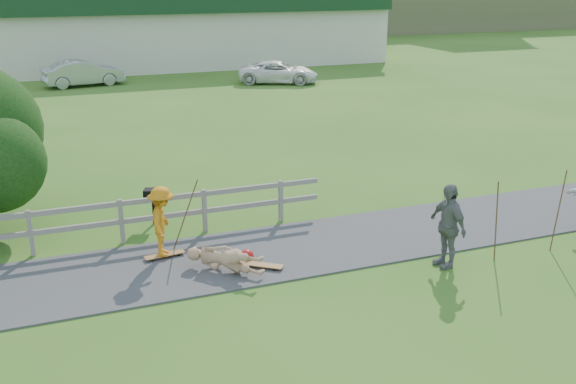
# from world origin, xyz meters

# --- Properties ---
(ground) EXTENTS (260.00, 260.00, 0.00)m
(ground) POSITION_xyz_m (0.00, 0.00, 0.00)
(ground) COLOR #34621C
(ground) RESTS_ON ground
(path) EXTENTS (34.00, 3.00, 0.04)m
(path) POSITION_xyz_m (0.00, 1.50, 0.02)
(path) COLOR #3E3D40
(path) RESTS_ON ground
(fence) EXTENTS (15.05, 0.10, 1.10)m
(fence) POSITION_xyz_m (-4.62, 3.30, 0.72)
(fence) COLOR #6A645D
(fence) RESTS_ON ground
(strip_mall) EXTENTS (32.50, 10.75, 5.10)m
(strip_mall) POSITION_xyz_m (4.00, 34.94, 2.58)
(strip_mall) COLOR beige
(strip_mall) RESTS_ON ground
(skater_rider) EXTENTS (0.85, 1.15, 1.60)m
(skater_rider) POSITION_xyz_m (-1.24, 2.07, 0.80)
(skater_rider) COLOR orange
(skater_rider) RESTS_ON ground
(skater_fallen) EXTENTS (1.54, 1.54, 0.64)m
(skater_fallen) POSITION_xyz_m (-0.17, 0.88, 0.32)
(skater_fallen) COLOR tan
(skater_fallen) RESTS_ON ground
(spectator_b) EXTENTS (0.52, 1.13, 1.88)m
(spectator_b) POSITION_xyz_m (4.44, -0.47, 0.94)
(spectator_b) COLOR slate
(spectator_b) RESTS_ON ground
(car_silver) EXTENTS (4.65, 2.31, 1.46)m
(car_silver) POSITION_xyz_m (-1.15, 27.06, 0.73)
(car_silver) COLOR #A1A4A8
(car_silver) RESTS_ON ground
(car_white) EXTENTS (5.05, 3.78, 1.27)m
(car_white) POSITION_xyz_m (9.55, 24.06, 0.64)
(car_white) COLOR white
(car_white) RESTS_ON ground
(bbq) EXTENTS (0.51, 0.45, 0.93)m
(bbq) POSITION_xyz_m (-1.08, 4.32, 0.46)
(bbq) COLOR black
(bbq) RESTS_ON ground
(longboard_rider) EXTENTS (0.92, 0.34, 0.10)m
(longboard_rider) POSITION_xyz_m (-1.24, 2.07, 0.05)
(longboard_rider) COLOR olive
(longboard_rider) RESTS_ON ground
(longboard_fallen) EXTENTS (0.87, 0.72, 0.10)m
(longboard_fallen) POSITION_xyz_m (0.63, 0.78, 0.05)
(longboard_fallen) COLOR olive
(longboard_fallen) RESTS_ON ground
(helmet) EXTENTS (0.30, 0.30, 0.30)m
(helmet) POSITION_xyz_m (0.43, 1.23, 0.15)
(helmet) COLOR #AC1313
(helmet) RESTS_ON ground
(pole_rider) EXTENTS (0.03, 0.03, 1.77)m
(pole_rider) POSITION_xyz_m (-0.64, 2.47, 0.89)
(pole_rider) COLOR brown
(pole_rider) RESTS_ON ground
(pole_spec_left) EXTENTS (0.03, 0.03, 1.88)m
(pole_spec_left) POSITION_xyz_m (5.56, -0.67, 0.94)
(pole_spec_left) COLOR brown
(pole_spec_left) RESTS_ON ground
(pole_spec_right) EXTENTS (0.03, 0.03, 1.94)m
(pole_spec_right) POSITION_xyz_m (7.25, -0.69, 0.97)
(pole_spec_right) COLOR brown
(pole_spec_right) RESTS_ON ground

